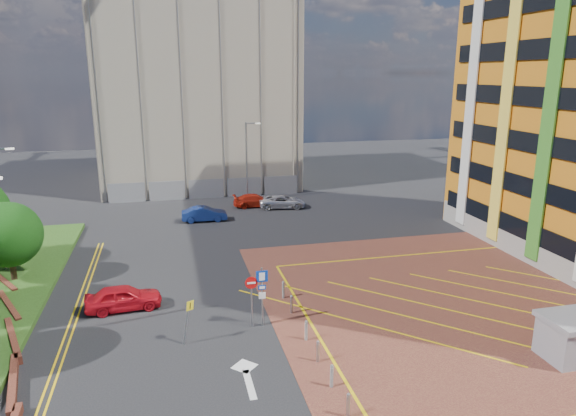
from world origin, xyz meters
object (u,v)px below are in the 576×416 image
object	(u,v)px
car_red_back	(255,200)
car_silver_back	(283,202)
tree_c	(8,235)
car_blue_back	(204,214)
sign_cluster	(258,291)
car_red_left	(123,298)
warning_sign	(188,317)
lamp_back	(247,158)

from	to	relation	value
car_red_back	car_silver_back	bearing A→B (deg)	-114.68
car_red_back	car_silver_back	distance (m)	2.74
tree_c	car_blue_back	xyz separation A→B (m)	(12.61, 11.33, -2.54)
sign_cluster	car_blue_back	world-z (taller)	sign_cluster
car_blue_back	car_red_back	bearing A→B (deg)	-50.84
tree_c	car_blue_back	size ratio (longest dim) A/B	1.24
car_red_left	car_blue_back	size ratio (longest dim) A/B	1.03
sign_cluster	warning_sign	bearing A→B (deg)	-164.82
warning_sign	car_red_back	size ratio (longest dim) A/B	0.53
car_red_back	car_silver_back	xyz separation A→B (m)	(2.50, -1.13, 0.01)
tree_c	car_blue_back	world-z (taller)	tree_c
warning_sign	sign_cluster	bearing A→B (deg)	15.18
tree_c	car_red_left	bearing A→B (deg)	-37.82
car_blue_back	car_red_back	xyz separation A→B (m)	(5.25, 4.01, -0.03)
lamp_back	car_silver_back	world-z (taller)	lamp_back
lamp_back	tree_c	bearing A→B (deg)	-134.32
lamp_back	car_silver_back	distance (m)	6.00
lamp_back	sign_cluster	world-z (taller)	lamp_back
warning_sign	car_silver_back	world-z (taller)	warning_sign
car_red_left	car_silver_back	distance (m)	23.75
tree_c	car_red_back	size ratio (longest dim) A/B	1.15
lamp_back	sign_cluster	bearing A→B (deg)	-97.97
car_red_left	car_silver_back	bearing A→B (deg)	-39.32
car_silver_back	warning_sign	bearing A→B (deg)	165.38
car_red_back	lamp_back	bearing A→B (deg)	5.47
car_red_back	warning_sign	bearing A→B (deg)	162.72
sign_cluster	lamp_back	bearing A→B (deg)	82.03
sign_cluster	car_red_back	bearing A→B (deg)	80.54
warning_sign	car_silver_back	distance (m)	26.27
car_red_left	car_blue_back	bearing A→B (deg)	-23.71
tree_c	car_blue_back	bearing A→B (deg)	41.94
tree_c	lamp_back	xyz separation A→B (m)	(17.58, 18.00, 1.17)
car_blue_back	car_red_back	distance (m)	6.61
lamp_back	car_red_left	size ratio (longest dim) A/B	1.96
car_red_left	warning_sign	bearing A→B (deg)	-149.27
sign_cluster	car_silver_back	xyz separation A→B (m)	(6.56, 23.23, -1.33)
tree_c	sign_cluster	distance (m)	16.53
warning_sign	car_red_back	xyz separation A→B (m)	(7.66, 25.33, -0.81)
car_blue_back	car_silver_back	xyz separation A→B (m)	(7.75, 2.89, -0.03)
warning_sign	car_blue_back	distance (m)	21.47
car_red_left	car_silver_back	world-z (taller)	car_red_left
warning_sign	tree_c	bearing A→B (deg)	135.57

